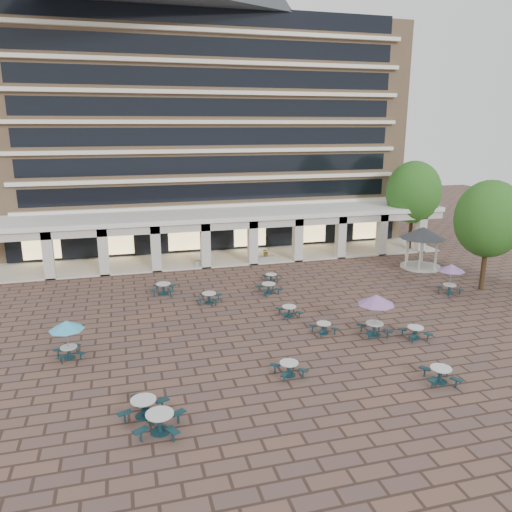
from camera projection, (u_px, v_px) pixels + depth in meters
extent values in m
plane|color=brown|center=(270.00, 316.00, 32.46)|extent=(120.00, 120.00, 0.00)
cube|color=tan|center=(202.00, 135.00, 53.45)|extent=(40.00, 15.00, 22.00)
cube|color=silver|center=(217.00, 206.00, 47.87)|extent=(36.80, 0.50, 0.35)
cube|color=black|center=(216.00, 192.00, 47.76)|extent=(35.20, 0.05, 1.60)
cube|color=silver|center=(217.00, 179.00, 47.21)|extent=(36.80, 0.50, 0.35)
cube|color=black|center=(216.00, 165.00, 47.09)|extent=(35.20, 0.05, 1.60)
cube|color=silver|center=(216.00, 151.00, 46.55)|extent=(36.80, 0.50, 0.35)
cube|color=black|center=(215.00, 136.00, 46.43)|extent=(35.20, 0.05, 1.60)
cube|color=silver|center=(215.00, 122.00, 45.89)|extent=(36.80, 0.50, 0.35)
cube|color=black|center=(215.00, 107.00, 45.77)|extent=(35.20, 0.05, 1.60)
cube|color=silver|center=(215.00, 92.00, 45.22)|extent=(36.80, 0.50, 0.35)
cube|color=black|center=(214.00, 77.00, 45.11)|extent=(35.20, 0.05, 1.60)
cube|color=silver|center=(214.00, 62.00, 44.56)|extent=(36.80, 0.50, 0.35)
cube|color=black|center=(213.00, 47.00, 44.44)|extent=(35.20, 0.05, 1.60)
cube|color=silver|center=(214.00, 30.00, 43.90)|extent=(36.80, 0.50, 0.35)
cube|color=black|center=(213.00, 15.00, 43.78)|extent=(35.20, 0.05, 1.60)
cube|color=white|center=(223.00, 214.00, 45.38)|extent=(42.00, 6.60, 0.40)
cube|color=beige|center=(230.00, 224.00, 42.84)|extent=(42.00, 0.30, 0.90)
cube|color=black|center=(218.00, 233.00, 48.52)|extent=(38.00, 0.15, 3.20)
cube|color=beige|center=(224.00, 258.00, 46.44)|extent=(42.00, 6.00, 0.12)
cube|color=beige|center=(48.00, 255.00, 39.77)|extent=(0.80, 0.80, 4.00)
cube|color=beige|center=(103.00, 251.00, 40.84)|extent=(0.80, 0.80, 4.00)
cube|color=beige|center=(156.00, 248.00, 41.91)|extent=(0.80, 0.80, 4.00)
cube|color=beige|center=(205.00, 245.00, 42.98)|extent=(0.80, 0.80, 4.00)
cube|color=beige|center=(253.00, 242.00, 44.06)|extent=(0.80, 0.80, 4.00)
cube|color=beige|center=(298.00, 239.00, 45.13)|extent=(0.80, 0.80, 4.00)
cube|color=beige|center=(341.00, 237.00, 46.20)|extent=(0.80, 0.80, 4.00)
cube|color=beige|center=(382.00, 234.00, 47.27)|extent=(0.80, 0.80, 4.00)
cube|color=beige|center=(421.00, 232.00, 48.34)|extent=(0.80, 0.80, 4.00)
cube|color=#FFD88C|center=(41.00, 246.00, 44.37)|extent=(3.20, 0.08, 2.40)
cube|color=#FFD88C|center=(116.00, 242.00, 45.99)|extent=(3.20, 0.08, 2.40)
cube|color=#FFD88C|center=(185.00, 238.00, 47.61)|extent=(3.20, 0.08, 2.40)
cube|color=#FFD88C|center=(250.00, 234.00, 49.24)|extent=(3.20, 0.08, 2.40)
cube|color=#FFD88C|center=(311.00, 231.00, 50.86)|extent=(3.20, 0.08, 2.40)
cube|color=#FFD88C|center=(367.00, 227.00, 52.49)|extent=(3.20, 0.08, 2.40)
cylinder|color=#133239|center=(144.00, 416.00, 21.26)|extent=(0.76, 0.76, 0.04)
cylinder|color=#133239|center=(144.00, 409.00, 21.17)|extent=(0.20, 0.20, 0.72)
cylinder|color=silver|center=(143.00, 400.00, 21.06)|extent=(1.08, 1.08, 0.05)
cube|color=#133239|center=(162.00, 400.00, 21.61)|extent=(0.66, 0.49, 0.05)
cylinder|color=#133239|center=(162.00, 405.00, 21.68)|extent=(0.09, 0.09, 0.46)
cube|color=#133239|center=(136.00, 398.00, 21.81)|extent=(0.49, 0.66, 0.05)
cylinder|color=#133239|center=(136.00, 403.00, 21.87)|extent=(0.09, 0.09, 0.46)
cube|color=#133239|center=(125.00, 413.00, 20.67)|extent=(0.66, 0.49, 0.05)
cylinder|color=#133239|center=(125.00, 418.00, 20.73)|extent=(0.09, 0.09, 0.46)
cube|color=#133239|center=(152.00, 416.00, 20.47)|extent=(0.49, 0.66, 0.05)
cylinder|color=#133239|center=(152.00, 421.00, 20.54)|extent=(0.09, 0.09, 0.46)
cylinder|color=#133239|center=(161.00, 432.00, 20.17)|extent=(0.80, 0.80, 0.05)
cylinder|color=#133239|center=(160.00, 424.00, 20.08)|extent=(0.21, 0.21, 0.75)
cylinder|color=silver|center=(160.00, 414.00, 19.96)|extent=(1.14, 1.14, 0.06)
cube|color=#133239|center=(178.00, 413.00, 20.64)|extent=(0.70, 0.58, 0.06)
cylinder|color=#133239|center=(178.00, 418.00, 20.71)|extent=(0.09, 0.09, 0.48)
cube|color=#133239|center=(148.00, 412.00, 20.67)|extent=(0.58, 0.70, 0.06)
cylinder|color=#133239|center=(148.00, 418.00, 20.73)|extent=(0.09, 0.09, 0.48)
cube|color=#133239|center=(141.00, 430.00, 19.45)|extent=(0.70, 0.58, 0.06)
cylinder|color=#133239|center=(141.00, 436.00, 19.52)|extent=(0.09, 0.09, 0.48)
cube|color=#133239|center=(173.00, 431.00, 19.43)|extent=(0.58, 0.70, 0.06)
cylinder|color=#133239|center=(173.00, 436.00, 19.50)|extent=(0.09, 0.09, 0.48)
cylinder|color=#133239|center=(323.00, 333.00, 29.74)|extent=(0.61, 0.61, 0.03)
cylinder|color=#133239|center=(324.00, 329.00, 29.67)|extent=(0.16, 0.16, 0.57)
cylinder|color=silver|center=(324.00, 323.00, 29.59)|extent=(0.87, 0.87, 0.04)
cube|color=#133239|center=(326.00, 323.00, 30.26)|extent=(0.47, 0.53, 0.04)
cylinder|color=#133239|center=(326.00, 326.00, 30.31)|extent=(0.07, 0.07, 0.36)
cube|color=#133239|center=(313.00, 326.00, 29.87)|extent=(0.53, 0.47, 0.04)
cylinder|color=#133239|center=(313.00, 329.00, 29.93)|extent=(0.07, 0.07, 0.36)
cube|color=#133239|center=(321.00, 332.00, 29.04)|extent=(0.47, 0.53, 0.04)
cylinder|color=#133239|center=(321.00, 335.00, 29.09)|extent=(0.07, 0.07, 0.36)
cube|color=#133239|center=(335.00, 329.00, 29.43)|extent=(0.53, 0.47, 0.04)
cylinder|color=#133239|center=(335.00, 332.00, 29.48)|extent=(0.07, 0.07, 0.36)
cylinder|color=#133239|center=(440.00, 382.00, 24.09)|extent=(0.71, 0.71, 0.04)
cylinder|color=#133239|center=(440.00, 376.00, 24.01)|extent=(0.18, 0.18, 0.67)
cylinder|color=silver|center=(441.00, 368.00, 23.90)|extent=(1.01, 1.01, 0.05)
cube|color=#133239|center=(448.00, 368.00, 24.52)|extent=(0.62, 0.53, 0.05)
cylinder|color=#133239|center=(447.00, 373.00, 24.58)|extent=(0.08, 0.08, 0.43)
cube|color=#133239|center=(425.00, 368.00, 24.51)|extent=(0.53, 0.62, 0.05)
cylinder|color=#133239|center=(425.00, 373.00, 24.57)|extent=(0.08, 0.08, 0.43)
cube|color=#133239|center=(433.00, 380.00, 23.43)|extent=(0.62, 0.53, 0.05)
cylinder|color=#133239|center=(433.00, 384.00, 23.49)|extent=(0.08, 0.08, 0.43)
cube|color=#133239|center=(457.00, 379.00, 23.44)|extent=(0.53, 0.62, 0.05)
cylinder|color=#133239|center=(456.00, 384.00, 23.50)|extent=(0.08, 0.08, 0.43)
cylinder|color=#133239|center=(70.00, 358.00, 26.56)|extent=(0.61, 0.61, 0.03)
cylinder|color=#133239|center=(69.00, 353.00, 26.49)|extent=(0.16, 0.16, 0.58)
cylinder|color=silver|center=(69.00, 347.00, 26.41)|extent=(0.87, 0.87, 0.04)
cube|color=#133239|center=(77.00, 346.00, 27.11)|extent=(0.45, 0.54, 0.04)
cylinder|color=#133239|center=(77.00, 350.00, 27.16)|extent=(0.07, 0.07, 0.37)
cube|color=#133239|center=(58.00, 350.00, 26.63)|extent=(0.54, 0.45, 0.04)
cylinder|color=#133239|center=(58.00, 354.00, 26.68)|extent=(0.07, 0.07, 0.37)
cube|color=#133239|center=(61.00, 357.00, 25.83)|extent=(0.45, 0.54, 0.04)
cylinder|color=#133239|center=(62.00, 361.00, 25.88)|extent=(0.07, 0.07, 0.37)
cube|color=#133239|center=(80.00, 353.00, 26.31)|extent=(0.54, 0.45, 0.04)
cylinder|color=#133239|center=(81.00, 356.00, 26.36)|extent=(0.07, 0.07, 0.37)
cylinder|color=gray|center=(68.00, 340.00, 26.30)|extent=(0.04, 0.04, 2.10)
cone|color=#3BA5D3|center=(66.00, 325.00, 26.09)|extent=(1.84, 1.84, 0.48)
cylinder|color=#133239|center=(289.00, 375.00, 24.75)|extent=(0.65, 0.65, 0.04)
cylinder|color=#133239|center=(289.00, 370.00, 24.68)|extent=(0.17, 0.17, 0.62)
cylinder|color=silver|center=(289.00, 363.00, 24.58)|extent=(0.94, 0.94, 0.05)
cube|color=#133239|center=(293.00, 361.00, 25.31)|extent=(0.52, 0.57, 0.05)
cylinder|color=#133239|center=(293.00, 365.00, 25.36)|extent=(0.07, 0.07, 0.39)
cube|color=#133239|center=(275.00, 365.00, 24.91)|extent=(0.57, 0.52, 0.05)
cylinder|color=#133239|center=(275.00, 369.00, 24.97)|extent=(0.07, 0.07, 0.39)
cube|color=#133239|center=(284.00, 374.00, 23.99)|extent=(0.52, 0.57, 0.05)
cylinder|color=#133239|center=(284.00, 378.00, 24.05)|extent=(0.07, 0.07, 0.39)
cube|color=#133239|center=(303.00, 370.00, 24.39)|extent=(0.57, 0.52, 0.05)
cylinder|color=#133239|center=(303.00, 374.00, 24.45)|extent=(0.07, 0.07, 0.39)
cylinder|color=#133239|center=(374.00, 335.00, 29.47)|extent=(0.72, 0.72, 0.04)
cylinder|color=#133239|center=(374.00, 330.00, 29.38)|extent=(0.19, 0.19, 0.68)
cylinder|color=silver|center=(375.00, 323.00, 29.28)|extent=(1.03, 1.03, 0.05)
cube|color=#133239|center=(379.00, 324.00, 30.00)|extent=(0.62, 0.59, 0.05)
cylinder|color=#133239|center=(379.00, 327.00, 30.06)|extent=(0.08, 0.08, 0.43)
cube|color=#133239|center=(362.00, 325.00, 29.79)|extent=(0.59, 0.62, 0.05)
cylinder|color=#133239|center=(361.00, 329.00, 29.85)|extent=(0.08, 0.08, 0.43)
cube|color=#133239|center=(369.00, 333.00, 28.71)|extent=(0.62, 0.59, 0.05)
cylinder|color=#133239|center=(369.00, 336.00, 28.77)|extent=(0.08, 0.08, 0.43)
cube|color=#133239|center=(388.00, 331.00, 28.92)|extent=(0.59, 0.62, 0.05)
cylinder|color=#133239|center=(387.00, 335.00, 28.98)|extent=(0.08, 0.08, 0.43)
cylinder|color=gray|center=(375.00, 316.00, 29.16)|extent=(0.05, 0.05, 2.48)
cone|color=#8F62A4|center=(376.00, 300.00, 28.91)|extent=(2.17, 2.17, 0.57)
cylinder|color=#133239|center=(415.00, 338.00, 29.05)|extent=(0.65, 0.65, 0.04)
cylinder|color=#133239|center=(415.00, 333.00, 28.98)|extent=(0.17, 0.17, 0.61)
cylinder|color=silver|center=(416.00, 327.00, 28.88)|extent=(0.93, 0.93, 0.05)
cube|color=#133239|center=(417.00, 327.00, 29.57)|extent=(0.54, 0.55, 0.05)
cylinder|color=#133239|center=(417.00, 331.00, 29.63)|extent=(0.07, 0.07, 0.39)
cube|color=#133239|center=(402.00, 329.00, 29.27)|extent=(0.55, 0.54, 0.05)
cylinder|color=#133239|center=(402.00, 333.00, 29.32)|extent=(0.07, 0.07, 0.39)
cube|color=#133239|center=(413.00, 336.00, 28.33)|extent=(0.54, 0.55, 0.05)
cylinder|color=#133239|center=(413.00, 340.00, 28.38)|extent=(0.07, 0.07, 0.39)
cube|color=#133239|center=(428.00, 334.00, 28.63)|extent=(0.55, 0.54, 0.05)
cylinder|color=#133239|center=(428.00, 337.00, 28.69)|extent=(0.07, 0.07, 0.39)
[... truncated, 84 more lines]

